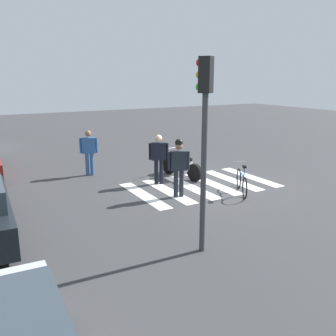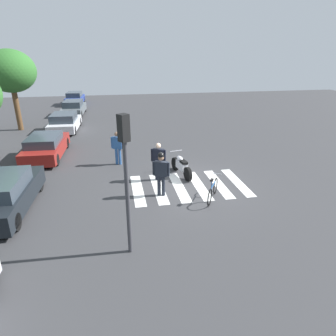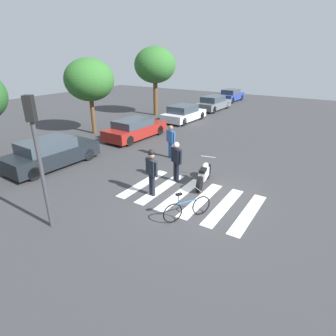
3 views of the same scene
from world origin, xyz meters
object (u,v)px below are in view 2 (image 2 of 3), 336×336
at_px(officer_by_motorcycle, 161,171).
at_px(car_maroon_wagon, 46,146).
at_px(traffic_light_pole, 125,164).
at_px(officer_on_foot, 158,159).
at_px(car_black_suv, 4,194).
at_px(car_white_van, 65,122).
at_px(car_grey_coupe, 74,108).
at_px(leaning_bicycle, 213,191).
at_px(police_motorcycle, 181,166).
at_px(pedestrian_bystander, 118,146).
at_px(car_blue_hatchback, 75,98).

height_order(officer_by_motorcycle, car_maroon_wagon, officer_by_motorcycle).
bearing_deg(traffic_light_pole, officer_on_foot, -18.05).
relative_size(officer_on_foot, officer_by_motorcycle, 0.94).
bearing_deg(car_maroon_wagon, car_black_suv, 176.70).
bearing_deg(car_white_van, car_grey_coupe, -0.35).
height_order(leaning_bicycle, car_grey_coupe, car_grey_coupe).
distance_m(police_motorcycle, pedestrian_bystander, 3.57).
bearing_deg(leaning_bicycle, officer_on_foot, 38.01).
xyz_separation_m(leaning_bicycle, car_black_suv, (0.57, 7.79, 0.27)).
xyz_separation_m(officer_by_motorcycle, car_white_van, (11.80, 5.30, -0.47)).
bearing_deg(pedestrian_bystander, car_maroon_wagon, 64.24).
distance_m(officer_on_foot, officer_by_motorcycle, 1.59).
relative_size(police_motorcycle, pedestrian_bystander, 1.18).
bearing_deg(car_maroon_wagon, traffic_light_pole, -156.56).
distance_m(car_grey_coupe, car_blue_hatchback, 6.14).
bearing_deg(car_grey_coupe, car_black_suv, 178.13).
relative_size(police_motorcycle, leaning_bicycle, 1.32).
height_order(car_maroon_wagon, car_grey_coupe, car_grey_coupe).
xyz_separation_m(officer_by_motorcycle, car_grey_coupe, (17.60, 5.27, -0.44)).
distance_m(pedestrian_bystander, car_grey_coupe, 14.15).
height_order(police_motorcycle, car_maroon_wagon, car_maroon_wagon).
height_order(officer_on_foot, car_maroon_wagon, officer_on_foot).
height_order(car_maroon_wagon, traffic_light_pole, traffic_light_pole).
relative_size(car_maroon_wagon, car_blue_hatchback, 1.10).
bearing_deg(leaning_bicycle, car_black_suv, 85.83).
bearing_deg(traffic_light_pole, car_maroon_wagon, 23.44).
bearing_deg(police_motorcycle, car_black_suv, 106.29).
xyz_separation_m(officer_on_foot, car_black_suv, (-1.74, 5.98, -0.35)).
distance_m(leaning_bicycle, car_grey_coupe, 19.71).
bearing_deg(leaning_bicycle, car_grey_coupe, 21.46).
bearing_deg(officer_on_foot, pedestrian_bystander, 36.61).
relative_size(car_black_suv, car_blue_hatchback, 1.09).
xyz_separation_m(pedestrian_bystander, traffic_light_pole, (-7.37, -0.12, 1.75)).
distance_m(car_black_suv, car_grey_coupe, 17.78).
bearing_deg(car_blue_hatchback, leaning_bicycle, -162.45).
relative_size(pedestrian_bystander, car_black_suv, 0.39).
bearing_deg(pedestrian_bystander, leaning_bicycle, -142.69).
relative_size(police_motorcycle, officer_on_foot, 1.17).
bearing_deg(leaning_bicycle, traffic_light_pole, 128.07).
relative_size(car_black_suv, traffic_light_pole, 1.10).
bearing_deg(car_blue_hatchback, traffic_light_pole, -171.01).
bearing_deg(car_black_suv, leaning_bicycle, -94.17).
xyz_separation_m(officer_by_motorcycle, car_maroon_wagon, (5.81, 5.50, -0.47)).
bearing_deg(car_white_van, car_black_suv, 177.39).
bearing_deg(officer_by_motorcycle, car_blue_hatchback, 13.73).
height_order(car_grey_coupe, traffic_light_pole, traffic_light_pole).
distance_m(officer_by_motorcycle, car_blue_hatchback, 24.42).
bearing_deg(pedestrian_bystander, police_motorcycle, -124.93).
relative_size(car_maroon_wagon, car_white_van, 1.07).
height_order(leaning_bicycle, car_maroon_wagon, car_maroon_wagon).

